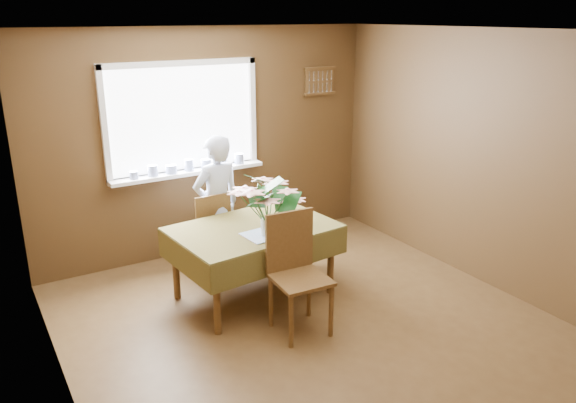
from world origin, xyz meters
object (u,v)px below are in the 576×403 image
dining_table (253,235)px  flower_bouquet (267,199)px  chair_near (296,268)px  seated_woman (217,205)px  chair_far (210,229)px

dining_table → flower_bouquet: size_ratio=2.56×
chair_near → seated_woman: bearing=98.2°
seated_woman → chair_near: bearing=86.6°
seated_woman → flower_bouquet: 0.98m
dining_table → seated_woman: size_ratio=1.06×
flower_bouquet → seated_woman: bearing=95.0°
chair_near → flower_bouquet: flower_bouquet is taller
dining_table → chair_near: bearing=-91.8°
chair_near → dining_table: bearing=97.3°
dining_table → chair_far: size_ratio=1.76×
dining_table → seated_woman: (-0.06, 0.68, 0.11)m
seated_woman → flower_bouquet: size_ratio=2.42×
seated_woman → flower_bouquet: seated_woman is taller
dining_table → seated_woman: 0.69m
chair_near → flower_bouquet: size_ratio=1.69×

